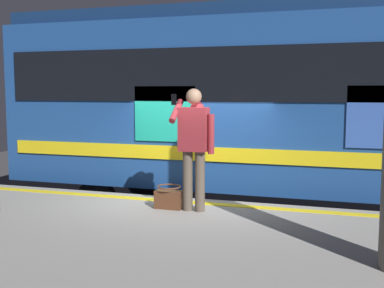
{
  "coord_description": "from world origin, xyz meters",
  "views": [
    {
      "loc": [
        -2.34,
        7.12,
        2.68
      ],
      "look_at": [
        -0.17,
        0.3,
        1.89
      ],
      "focal_mm": 44.87,
      "sensor_mm": 36.0,
      "label": 1
    }
  ],
  "objects": [
    {
      "name": "track_rail_near",
      "position": [
        0.0,
        -1.31,
        0.08
      ],
      "size": [
        17.36,
        0.08,
        0.16
      ],
      "primitive_type": "cube",
      "color": "slate",
      "rests_on": "ground"
    },
    {
      "name": "ground_plane",
      "position": [
        0.0,
        0.0,
        0.0
      ],
      "size": [
        24.09,
        24.09,
        0.0
      ],
      "primitive_type": "plane",
      "color": "#3D3D3F"
    },
    {
      "name": "track_rail_far",
      "position": [
        0.0,
        -2.75,
        0.08
      ],
      "size": [
        17.36,
        0.08,
        0.16
      ],
      "primitive_type": "cube",
      "color": "slate",
      "rests_on": "ground"
    },
    {
      "name": "safety_line",
      "position": [
        0.0,
        0.3,
        0.99
      ],
      "size": [
        13.09,
        0.16,
        0.01
      ],
      "primitive_type": "cube",
      "color": "yellow",
      "rests_on": "platform"
    },
    {
      "name": "train_carriage",
      "position": [
        -1.16,
        -2.02,
        2.54
      ],
      "size": [
        10.1,
        2.84,
        4.0
      ],
      "color": "#1E478C",
      "rests_on": "ground"
    },
    {
      "name": "platform",
      "position": [
        0.0,
        2.3,
        0.49
      ],
      "size": [
        13.36,
        4.6,
        0.99
      ],
      "primitive_type": "cube",
      "color": "gray",
      "rests_on": "ground"
    },
    {
      "name": "passenger",
      "position": [
        -0.35,
        0.75,
        2.01
      ],
      "size": [
        0.57,
        0.55,
        1.73
      ],
      "color": "brown",
      "rests_on": "platform"
    },
    {
      "name": "handbag",
      "position": [
        0.04,
        0.73,
        1.14
      ],
      "size": [
        0.39,
        0.36,
        0.33
      ],
      "color": "#59331E",
      "rests_on": "platform"
    }
  ]
}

